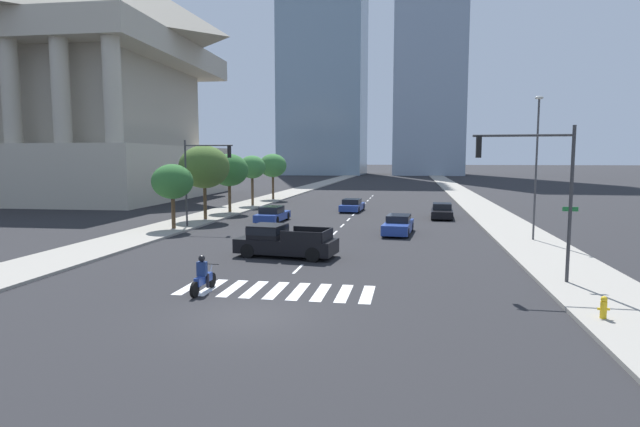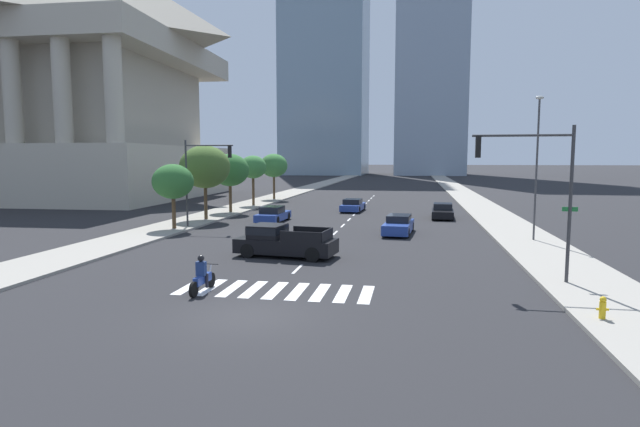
{
  "view_description": "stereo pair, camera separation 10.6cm",
  "coord_description": "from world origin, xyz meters",
  "px_view_note": "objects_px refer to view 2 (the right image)",
  "views": [
    {
      "loc": [
        5.16,
        -15.96,
        5.2
      ],
      "look_at": [
        0.0,
        13.38,
        2.0
      ],
      "focal_mm": 28.97,
      "sensor_mm": 36.0,
      "label": 1
    },
    {
      "loc": [
        5.26,
        -15.94,
        5.2
      ],
      "look_at": [
        0.0,
        13.38,
        2.0
      ],
      "focal_mm": 28.97,
      "sensor_mm": 36.0,
      "label": 2
    }
  ],
  "objects_px": {
    "street_tree_nearest": "(173,182)",
    "street_tree_fifth": "(274,166)",
    "street_tree_third": "(230,170)",
    "pickup_truck": "(281,241)",
    "sedan_blue_2": "(353,206)",
    "sedan_blue_0": "(273,215)",
    "traffic_signal_near": "(535,176)",
    "traffic_signal_far": "(202,168)",
    "street_tree_fourth": "(253,167)",
    "sedan_black_1": "(443,212)",
    "sedan_blue_3": "(399,225)",
    "fire_hydrant": "(603,307)",
    "street_tree_second": "(205,167)",
    "street_lamp_east": "(537,159)",
    "motorcycle_lead": "(202,278)"
  },
  "relations": [
    {
      "from": "pickup_truck",
      "to": "traffic_signal_far",
      "type": "relative_size",
      "value": 0.86
    },
    {
      "from": "sedan_blue_0",
      "to": "street_tree_third",
      "type": "xyz_separation_m",
      "value": [
        -5.68,
        5.62,
        3.49
      ]
    },
    {
      "from": "pickup_truck",
      "to": "sedan_black_1",
      "type": "xyz_separation_m",
      "value": [
        9.42,
        19.43,
        -0.22
      ]
    },
    {
      "from": "traffic_signal_far",
      "to": "street_lamp_east",
      "type": "xyz_separation_m",
      "value": [
        22.72,
        -2.29,
        0.71
      ]
    },
    {
      "from": "street_tree_third",
      "to": "street_lamp_east",
      "type": "bearing_deg",
      "value": -27.49
    },
    {
      "from": "pickup_truck",
      "to": "traffic_signal_near",
      "type": "xyz_separation_m",
      "value": [
        11.71,
        -4.09,
        3.65
      ]
    },
    {
      "from": "sedan_blue_0",
      "to": "street_tree_fifth",
      "type": "relative_size",
      "value": 0.83
    },
    {
      "from": "sedan_blue_0",
      "to": "sedan_blue_3",
      "type": "height_order",
      "value": "sedan_blue_3"
    },
    {
      "from": "sedan_black_1",
      "to": "sedan_blue_3",
      "type": "bearing_deg",
      "value": -16.62
    },
    {
      "from": "street_tree_third",
      "to": "street_tree_fourth",
      "type": "distance_m",
      "value": 7.15
    },
    {
      "from": "traffic_signal_far",
      "to": "street_tree_fifth",
      "type": "distance_m",
      "value": 26.07
    },
    {
      "from": "street_tree_nearest",
      "to": "street_tree_fourth",
      "type": "height_order",
      "value": "street_tree_fourth"
    },
    {
      "from": "sedan_black_1",
      "to": "fire_hydrant",
      "type": "height_order",
      "value": "sedan_black_1"
    },
    {
      "from": "motorcycle_lead",
      "to": "traffic_signal_far",
      "type": "xyz_separation_m",
      "value": [
        -7.26,
        17.37,
        3.87
      ]
    },
    {
      "from": "fire_hydrant",
      "to": "street_tree_nearest",
      "type": "bearing_deg",
      "value": 142.87
    },
    {
      "from": "fire_hydrant",
      "to": "street_tree_fourth",
      "type": "relative_size",
      "value": 0.14
    },
    {
      "from": "traffic_signal_near",
      "to": "traffic_signal_far",
      "type": "xyz_separation_m",
      "value": [
        -20.14,
        13.72,
        -0.01
      ]
    },
    {
      "from": "street_tree_second",
      "to": "street_tree_third",
      "type": "distance_m",
      "value": 5.94
    },
    {
      "from": "motorcycle_lead",
      "to": "street_tree_nearest",
      "type": "height_order",
      "value": "street_tree_nearest"
    },
    {
      "from": "sedan_blue_0",
      "to": "street_tree_fourth",
      "type": "bearing_deg",
      "value": 26.61
    },
    {
      "from": "motorcycle_lead",
      "to": "traffic_signal_near",
      "type": "bearing_deg",
      "value": -72.48
    },
    {
      "from": "street_tree_third",
      "to": "street_tree_fifth",
      "type": "xyz_separation_m",
      "value": [
        0.0,
        15.62,
        0.2
      ]
    },
    {
      "from": "traffic_signal_near",
      "to": "traffic_signal_far",
      "type": "relative_size",
      "value": 1.0
    },
    {
      "from": "sedan_blue_2",
      "to": "pickup_truck",
      "type": "bearing_deg",
      "value": -178.98
    },
    {
      "from": "traffic_signal_near",
      "to": "street_tree_third",
      "type": "height_order",
      "value": "traffic_signal_near"
    },
    {
      "from": "motorcycle_lead",
      "to": "sedan_blue_0",
      "type": "xyz_separation_m",
      "value": [
        -3.25,
        22.15,
        0.01
      ]
    },
    {
      "from": "fire_hydrant",
      "to": "street_tree_second",
      "type": "relative_size",
      "value": 0.12
    },
    {
      "from": "street_tree_second",
      "to": "street_tree_nearest",
      "type": "bearing_deg",
      "value": -90.0
    },
    {
      "from": "street_tree_second",
      "to": "street_lamp_east",
      "type": "bearing_deg",
      "value": -15.51
    },
    {
      "from": "street_lamp_east",
      "to": "fire_hydrant",
      "type": "bearing_deg",
      "value": -95.22
    },
    {
      "from": "sedan_blue_0",
      "to": "motorcycle_lead",
      "type": "bearing_deg",
      "value": -169.04
    },
    {
      "from": "traffic_signal_near",
      "to": "street_tree_fourth",
      "type": "bearing_deg",
      "value": -55.09
    },
    {
      "from": "street_tree_third",
      "to": "sedan_black_1",
      "type": "bearing_deg",
      "value": -1.77
    },
    {
      "from": "sedan_black_1",
      "to": "sedan_blue_2",
      "type": "relative_size",
      "value": 0.99
    },
    {
      "from": "sedan_blue_3",
      "to": "street_tree_nearest",
      "type": "relative_size",
      "value": 1.05
    },
    {
      "from": "pickup_truck",
      "to": "street_tree_nearest",
      "type": "xyz_separation_m",
      "value": [
        -10.11,
        8.25,
        2.71
      ]
    },
    {
      "from": "sedan_blue_0",
      "to": "sedan_black_1",
      "type": "xyz_separation_m",
      "value": [
        13.85,
        5.02,
        0.0
      ]
    },
    {
      "from": "sedan_blue_0",
      "to": "traffic_signal_far",
      "type": "distance_m",
      "value": 7.33
    },
    {
      "from": "pickup_truck",
      "to": "sedan_blue_2",
      "type": "height_order",
      "value": "pickup_truck"
    },
    {
      "from": "street_tree_second",
      "to": "sedan_blue_3",
      "type": "bearing_deg",
      "value": -16.41
    },
    {
      "from": "sedan_black_1",
      "to": "street_tree_fifth",
      "type": "height_order",
      "value": "street_tree_fifth"
    },
    {
      "from": "sedan_black_1",
      "to": "street_tree_nearest",
      "type": "height_order",
      "value": "street_tree_nearest"
    },
    {
      "from": "motorcycle_lead",
      "to": "sedan_blue_2",
      "type": "xyz_separation_m",
      "value": [
        2.27,
        31.54,
        -0.01
      ]
    },
    {
      "from": "pickup_truck",
      "to": "street_tree_fifth",
      "type": "bearing_deg",
      "value": -66.93
    },
    {
      "from": "street_lamp_east",
      "to": "street_tree_nearest",
      "type": "bearing_deg",
      "value": 177.86
    },
    {
      "from": "sedan_black_1",
      "to": "street_tree_fifth",
      "type": "distance_m",
      "value": 25.66
    },
    {
      "from": "street_tree_nearest",
      "to": "sedan_blue_0",
      "type": "bearing_deg",
      "value": 47.31
    },
    {
      "from": "street_tree_nearest",
      "to": "street_tree_fifth",
      "type": "height_order",
      "value": "street_tree_fifth"
    },
    {
      "from": "sedan_black_1",
      "to": "street_lamp_east",
      "type": "bearing_deg",
      "value": 24.58
    },
    {
      "from": "street_lamp_east",
      "to": "street_tree_fourth",
      "type": "distance_m",
      "value": 31.46
    }
  ]
}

